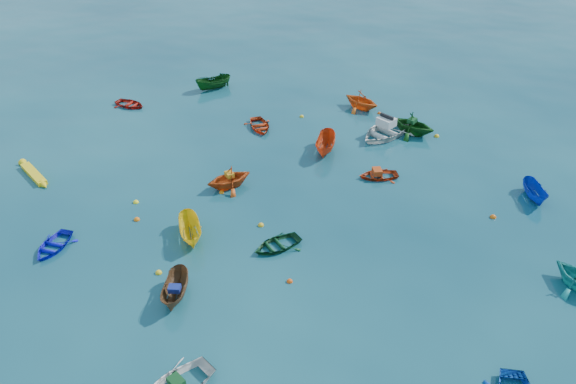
# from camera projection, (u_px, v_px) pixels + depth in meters

# --- Properties ---
(ground) EXTENTS (160.00, 160.00, 0.00)m
(ground) POSITION_uv_depth(u_px,v_px,m) (263.00, 247.00, 30.65)
(ground) COLOR #093343
(ground) RESTS_ON ground
(dinghy_blue_sw) EXTENTS (1.99, 2.75, 0.56)m
(dinghy_blue_sw) POSITION_uv_depth(u_px,v_px,m) (54.00, 248.00, 30.54)
(dinghy_blue_sw) COLOR #1013D2
(dinghy_blue_sw) RESTS_ON ground
(sampan_brown_mid) EXTENTS (1.75, 3.13, 1.14)m
(sampan_brown_mid) POSITION_uv_depth(u_px,v_px,m) (177.00, 297.00, 27.39)
(sampan_brown_mid) COLOR brown
(sampan_brown_mid) RESTS_ON ground
(dinghy_orange_w) EXTENTS (3.84, 3.85, 1.54)m
(dinghy_orange_w) POSITION_uv_depth(u_px,v_px,m) (229.00, 187.00, 35.65)
(dinghy_orange_w) COLOR #C44512
(dinghy_orange_w) RESTS_ON ground
(sampan_yellow_mid) EXTENTS (2.67, 3.33, 1.23)m
(sampan_yellow_mid) POSITION_uv_depth(u_px,v_px,m) (192.00, 238.00, 31.28)
(sampan_yellow_mid) COLOR yellow
(sampan_yellow_mid) RESTS_ON ground
(dinghy_green_e) EXTENTS (3.32, 3.37, 0.57)m
(dinghy_green_e) POSITION_uv_depth(u_px,v_px,m) (277.00, 247.00, 30.60)
(dinghy_green_e) COLOR #0F411F
(dinghy_green_e) RESTS_ON ground
(dinghy_red_nw) EXTENTS (3.03, 2.43, 0.56)m
(dinghy_red_nw) POSITION_uv_depth(u_px,v_px,m) (130.00, 106.00, 45.77)
(dinghy_red_nw) COLOR #A0160D
(dinghy_red_nw) RESTS_ON ground
(sampan_orange_n) EXTENTS (1.53, 3.48, 1.31)m
(sampan_orange_n) POSITION_uv_depth(u_px,v_px,m) (326.00, 152.00, 39.46)
(sampan_orange_n) COLOR #CB3F13
(sampan_orange_n) RESTS_ON ground
(dinghy_green_n) EXTENTS (4.12, 3.86, 1.74)m
(dinghy_green_n) POSITION_uv_depth(u_px,v_px,m) (412.00, 133.00, 41.76)
(dinghy_green_n) COLOR #104713
(dinghy_green_n) RESTS_ON ground
(dinghy_red_ne) EXTENTS (3.08, 2.69, 0.53)m
(dinghy_red_ne) POSITION_uv_depth(u_px,v_px,m) (378.00, 177.00, 36.62)
(dinghy_red_ne) COLOR #B4330F
(dinghy_red_ne) RESTS_ON ground
(sampan_blue_far) EXTENTS (1.76, 2.91, 1.06)m
(sampan_blue_far) POSITION_uv_depth(u_px,v_px,m) (533.00, 198.00, 34.58)
(sampan_blue_far) COLOR #0D2FA6
(sampan_blue_far) RESTS_ON ground
(dinghy_red_far) EXTENTS (3.31, 3.56, 0.60)m
(dinghy_red_far) POSITION_uv_depth(u_px,v_px,m) (260.00, 128.00, 42.49)
(dinghy_red_far) COLOR red
(dinghy_red_far) RESTS_ON ground
(dinghy_orange_far) EXTENTS (3.97, 3.78, 1.63)m
(dinghy_orange_far) POSITION_uv_depth(u_px,v_px,m) (361.00, 108.00, 45.41)
(dinghy_orange_far) COLOR #E15A15
(dinghy_orange_far) RESTS_ON ground
(sampan_green_far) EXTENTS (3.12, 3.19, 1.25)m
(sampan_green_far) POSITION_uv_depth(u_px,v_px,m) (214.00, 89.00, 48.70)
(sampan_green_far) COLOR #0F4312
(sampan_green_far) RESTS_ON ground
(kayak_yellow) EXTENTS (3.59, 2.60, 0.39)m
(kayak_yellow) POSITION_uv_depth(u_px,v_px,m) (34.00, 176.00, 36.75)
(kayak_yellow) COLOR yellow
(kayak_yellow) RESTS_ON ground
(motorboat_white) EXTENTS (5.26, 5.72, 1.57)m
(motorboat_white) POSITION_uv_depth(u_px,v_px,m) (385.00, 135.00, 41.49)
(motorboat_white) COLOR silver
(motorboat_white) RESTS_ON ground
(tarp_green_a) EXTENTS (0.83, 0.77, 0.32)m
(tarp_green_a) POSITION_uv_depth(u_px,v_px,m) (176.00, 382.00, 22.63)
(tarp_green_a) COLOR #10411B
(tarp_green_a) RESTS_ON dinghy_white_near
(tarp_blue_a) EXTENTS (0.66, 0.56, 0.28)m
(tarp_blue_a) POSITION_uv_depth(u_px,v_px,m) (175.00, 289.00, 26.87)
(tarp_blue_a) COLOR navy
(tarp_blue_a) RESTS_ON sampan_brown_mid
(tarp_orange_a) EXTENTS (0.75, 0.74, 0.29)m
(tarp_orange_a) POSITION_uv_depth(u_px,v_px,m) (229.00, 174.00, 35.17)
(tarp_orange_a) COLOR orange
(tarp_orange_a) RESTS_ON dinghy_orange_w
(tarp_green_b) EXTENTS (0.71, 0.81, 0.32)m
(tarp_green_b) POSITION_uv_depth(u_px,v_px,m) (412.00, 121.00, 41.24)
(tarp_green_b) COLOR #11471E
(tarp_green_b) RESTS_ON dinghy_green_n
(tarp_orange_b) EXTENTS (0.80, 0.89, 0.36)m
(tarp_orange_b) POSITION_uv_depth(u_px,v_px,m) (377.00, 172.00, 36.36)
(tarp_orange_b) COLOR #BC3D13
(tarp_orange_b) RESTS_ON dinghy_red_ne
(buoy_or_a) EXTENTS (0.36, 0.36, 0.36)m
(buoy_or_a) POSITION_uv_depth(u_px,v_px,m) (137.00, 220.00, 32.69)
(buoy_or_a) COLOR orange
(buoy_or_a) RESTS_ON ground
(buoy_ye_a) EXTENTS (0.35, 0.35, 0.35)m
(buoy_ye_a) POSITION_uv_depth(u_px,v_px,m) (159.00, 273.00, 28.85)
(buoy_ye_a) COLOR yellow
(buoy_ye_a) RESTS_ON ground
(buoy_or_b) EXTENTS (0.32, 0.32, 0.32)m
(buoy_or_b) POSITION_uv_depth(u_px,v_px,m) (290.00, 282.00, 28.31)
(buoy_or_b) COLOR #DD470C
(buoy_or_b) RESTS_ON ground
(buoy_ye_b) EXTENTS (0.35, 0.35, 0.35)m
(buoy_ye_b) POSITION_uv_depth(u_px,v_px,m) (136.00, 203.00, 34.19)
(buoy_ye_b) COLOR yellow
(buoy_ye_b) RESTS_ON ground
(buoy_or_c) EXTENTS (0.31, 0.31, 0.31)m
(buoy_or_c) POSITION_uv_depth(u_px,v_px,m) (222.00, 193.00, 35.08)
(buoy_or_c) COLOR orange
(buoy_or_c) RESTS_ON ground
(buoy_ye_c) EXTENTS (0.36, 0.36, 0.36)m
(buoy_ye_c) POSITION_uv_depth(u_px,v_px,m) (261.00, 226.00, 32.24)
(buoy_ye_c) COLOR gold
(buoy_ye_c) RESTS_ON ground
(buoy_or_d) EXTENTS (0.37, 0.37, 0.37)m
(buoy_or_d) POSITION_uv_depth(u_px,v_px,m) (493.00, 217.00, 32.90)
(buoy_or_d) COLOR #D3570B
(buoy_or_d) RESTS_ON ground
(buoy_ye_d) EXTENTS (0.33, 0.33, 0.33)m
(buoy_ye_d) POSITION_uv_depth(u_px,v_px,m) (302.00, 117.00, 44.10)
(buoy_ye_d) COLOR gold
(buoy_ye_d) RESTS_ON ground
(buoy_or_e) EXTENTS (0.30, 0.30, 0.30)m
(buoy_or_e) POSITION_uv_depth(u_px,v_px,m) (379.00, 114.00, 44.60)
(buoy_or_e) COLOR #D54B0B
(buoy_or_e) RESTS_ON ground
(buoy_ye_e) EXTENTS (0.38, 0.38, 0.38)m
(buoy_ye_e) POSITION_uv_depth(u_px,v_px,m) (437.00, 137.00, 41.34)
(buoy_ye_e) COLOR yellow
(buoy_ye_e) RESTS_ON ground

